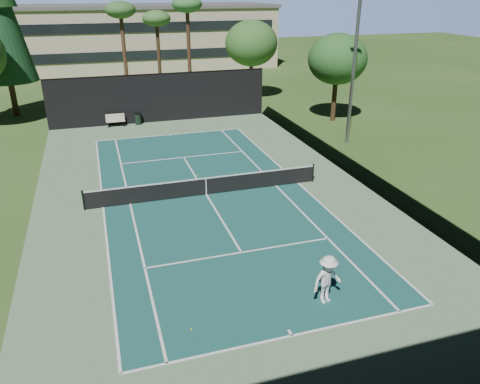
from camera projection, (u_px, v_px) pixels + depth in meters
The scene contains 20 objects.
ground at pixel (206, 195), 25.68m from camera, with size 160.00×160.00×0.00m, color #32541F.
apron_slab at pixel (206, 195), 25.68m from camera, with size 18.00×32.00×0.01m, color #63865D.
court_surface at pixel (206, 195), 25.68m from camera, with size 10.97×23.77×0.01m, color #19524C.
court_lines at pixel (206, 195), 25.67m from camera, with size 11.07×23.87×0.01m.
tennis_net at pixel (206, 186), 25.46m from camera, with size 12.90×0.10×1.10m.
fence at pixel (205, 160), 24.93m from camera, with size 18.04×32.05×4.03m.
player at pixel (327, 279), 16.63m from camera, with size 1.22×0.70×1.89m, color white.
tennis_ball_a at pixel (191, 329), 15.56m from camera, with size 0.07×0.07×0.07m, color #C2D931.
tennis_ball_b at pixel (198, 175), 28.29m from camera, with size 0.07×0.07×0.07m, color #B8D530.
tennis_ball_c at pixel (250, 172), 28.70m from camera, with size 0.07×0.07×0.07m, color #BED32F.
tennis_ball_d at pixel (99, 184), 26.97m from camera, with size 0.07×0.07×0.07m, color #D0DE32.
park_bench at pixel (115, 120), 38.04m from camera, with size 1.50×0.45×1.02m.
trash_bin at pixel (138, 119), 38.63m from camera, with size 0.56×0.56×0.95m.
palm_a at pixel (121, 14), 42.79m from camera, with size 2.80×2.80×9.32m.
palm_b at pixel (157, 21), 45.83m from camera, with size 2.80×2.80×8.42m.
palm_c at pixel (187, 9), 43.40m from camera, with size 2.80×2.80×9.77m.
decid_tree_a at pixel (251, 43), 45.45m from camera, with size 5.12×5.12×7.62m.
decid_tree_b at pixel (337, 59), 37.95m from camera, with size 4.80×4.80×7.14m.
campus_building at pixel (126, 37), 64.14m from camera, with size 40.50×12.50×8.30m.
light_pole at pixel (355, 52), 31.60m from camera, with size 0.90×0.25×12.22m.
Camera 1 is at (-5.25, -22.92, 10.49)m, focal length 35.00 mm.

